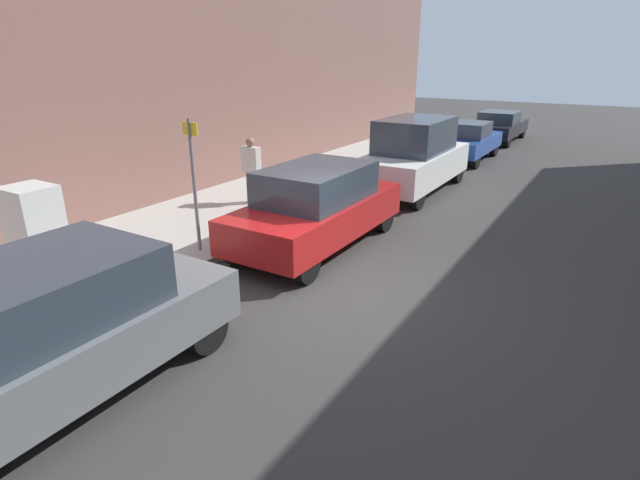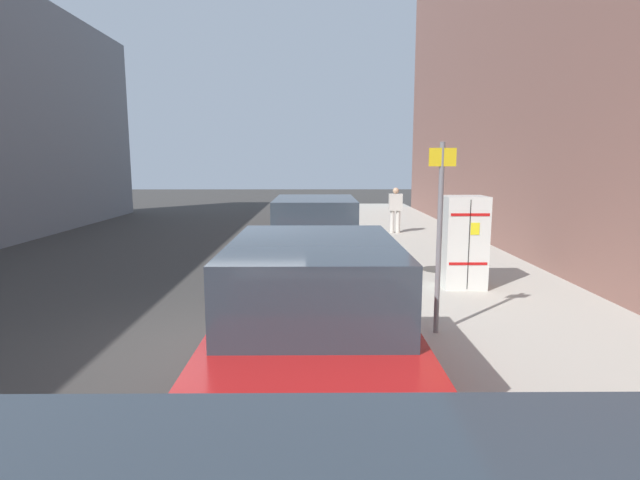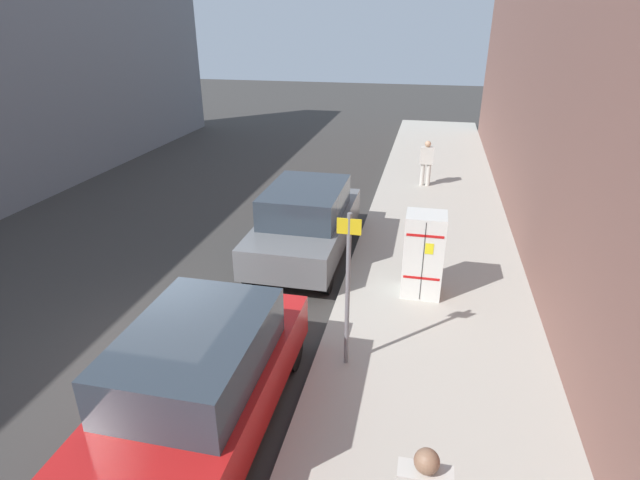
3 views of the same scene
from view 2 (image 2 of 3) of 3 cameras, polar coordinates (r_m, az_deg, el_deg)
The scene contains 8 objects.
ground_plane at distance 7.02m, azimuth -12.27°, elevation -12.26°, with size 80.00×80.00×0.00m, color #383533.
sidewalk_slab at distance 7.51m, azimuth 24.26°, elevation -10.79°, with size 3.88×44.00×0.16m, color #B2ADA0.
discarded_refrigerator at distance 9.74m, azimuth 16.07°, elevation -0.22°, with size 0.78×0.69×1.73m.
manhole_cover at distance 11.31m, azimuth 13.32°, elevation -3.29°, with size 0.70×0.70×0.02m, color #47443F.
street_sign_post at distance 6.92m, azimuth 13.51°, elevation 1.27°, with size 0.36×0.07×2.61m.
pedestrian_walking_far at distance 16.85m, azimuth 8.62°, elevation 3.71°, with size 0.44×0.22×1.51m.
parked_suv_gray at distance 10.91m, azimuth -0.58°, elevation 0.38°, with size 1.95×4.50×1.74m.
parked_suv_red at distance 5.16m, azimuth -0.68°, elevation -9.44°, with size 1.88×4.47×1.73m.
Camera 2 is at (-1.40, 6.40, 2.51)m, focal length 28.00 mm.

